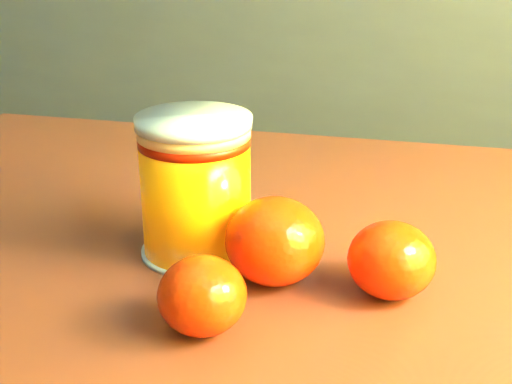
% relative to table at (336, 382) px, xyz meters
% --- Properties ---
extents(kitchen_counter, '(3.15, 0.60, 0.90)m').
position_rel_table_xyz_m(kitchen_counter, '(-0.94, 1.36, -0.21)').
color(kitchen_counter, '#535358').
rests_on(kitchen_counter, ground).
extents(table, '(1.10, 0.85, 0.75)m').
position_rel_table_xyz_m(table, '(0.00, 0.00, 0.00)').
color(table, maroon).
rests_on(table, ground).
extents(juice_glass, '(0.09, 0.09, 0.11)m').
position_rel_table_xyz_m(juice_glass, '(-0.12, -0.00, 0.15)').
color(juice_glass, orange).
rests_on(juice_glass, table).
extents(orange_front, '(0.08, 0.08, 0.07)m').
position_rel_table_xyz_m(orange_front, '(-0.05, -0.02, 0.13)').
color(orange_front, '#FF2D05').
rests_on(orange_front, table).
extents(orange_back, '(0.07, 0.07, 0.06)m').
position_rel_table_xyz_m(orange_back, '(0.04, -0.01, 0.12)').
color(orange_back, '#FF2D05').
rests_on(orange_back, table).
extents(orange_extra, '(0.08, 0.08, 0.05)m').
position_rel_table_xyz_m(orange_extra, '(-0.07, -0.10, 0.12)').
color(orange_extra, '#FF2D05').
rests_on(orange_extra, table).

